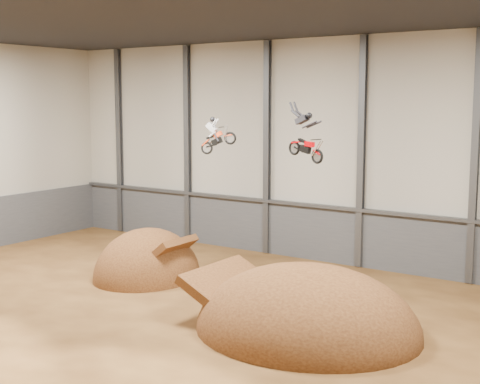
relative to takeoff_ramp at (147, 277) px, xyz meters
The scene contains 14 objects.
floor 8.05m from the takeoff_ramp, 44.64° to the right, with size 40.00×40.00×0.00m, color #482B13.
back_wall 13.01m from the takeoff_ramp, 58.51° to the left, with size 40.00×0.10×14.00m, color #B8B3A3.
ceiling 16.15m from the takeoff_ramp, 44.64° to the right, with size 40.00×40.00×0.00m, color black.
lower_band_back 11.02m from the takeoff_ramp, 58.23° to the left, with size 39.80×0.18×3.50m, color #4A4C51.
steel_rail 11.32m from the takeoff_ramp, 57.81° to the left, with size 39.80×0.35×0.20m, color #47494F.
steel_column_0 15.89m from the takeoff_ramp, 140.11° to the left, with size 0.40×0.36×13.90m, color #47494F.
steel_column_1 12.29m from the takeoff_ramp, 115.05° to the left, with size 0.40×0.36×13.90m, color #47494F.
steel_column_2 11.76m from the takeoff_ramp, 75.34° to the left, with size 0.40×0.36×13.90m, color #47494F.
steel_column_3 14.65m from the takeoff_ramp, 45.28° to the left, with size 0.40×0.36×13.90m, color #47494F.
steel_column_4 19.49m from the takeoff_ramp, 30.18° to the left, with size 0.40×0.36×13.90m, color #47494F.
takeoff_ramp is the anchor object (origin of this frame).
landing_ramp 12.28m from the takeoff_ramp, 13.22° to the right, with size 10.22×9.04×5.90m, color #402210.
fmx_rider_a 9.91m from the takeoff_ramp, ahead, with size 2.08×0.79×1.88m, color #E8451C, non-canonical shape.
fmx_rider_b 13.83m from the takeoff_ramp, ahead, with size 2.80×0.80×2.40m, color #C30005, non-canonical shape.
Camera 1 is at (19.79, -22.33, 10.15)m, focal length 50.00 mm.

